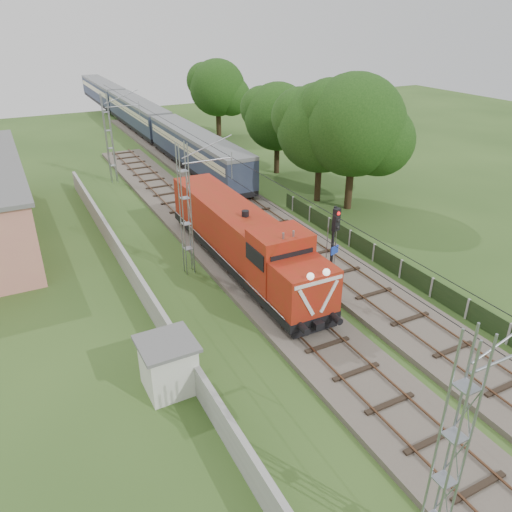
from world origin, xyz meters
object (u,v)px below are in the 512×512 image
locomotive (242,238)px  signal_post (334,238)px  coach_rake (138,112)px  relay_hut (168,365)px

locomotive → signal_post: signal_post is taller
coach_rake → locomotive: bearing=-96.8°
coach_rake → relay_hut: (-12.40, -50.18, -1.20)m
signal_post → relay_hut: bearing=-164.4°
coach_rake → signal_post: signal_post is taller
coach_rake → relay_hut: coach_rake is taller
locomotive → coach_rake: 42.24m
relay_hut → coach_rake: bearing=76.1°
signal_post → coach_rake: bearing=87.3°
locomotive → relay_hut: 11.11m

